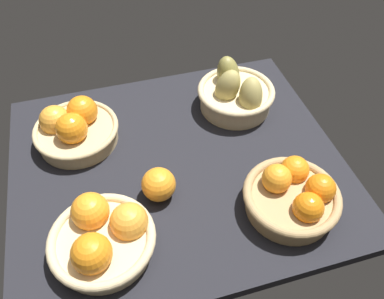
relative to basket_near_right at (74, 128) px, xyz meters
The scene contains 6 objects.
market_tray 29.30cm from the basket_near_right, 146.89° to the left, with size 84.00×72.00×3.00cm, color black.
basket_near_right is the anchor object (origin of this frame).
basket_far_right 34.39cm from the basket_near_right, 95.35° to the left, with size 22.78×22.78×10.64cm.
basket_near_left_pears 45.64cm from the basket_near_right, behind, with size 22.11×22.11×14.39cm.
basket_far_left 58.38cm from the basket_near_right, 142.15° to the left, with size 22.19×22.19×10.60cm.
loose_orange_front_gap 29.80cm from the basket_near_right, 125.73° to the left, with size 8.13×8.13×8.13cm, color orange.
Camera 1 is at (14.07, 62.62, 79.40)cm, focal length 36.13 mm.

